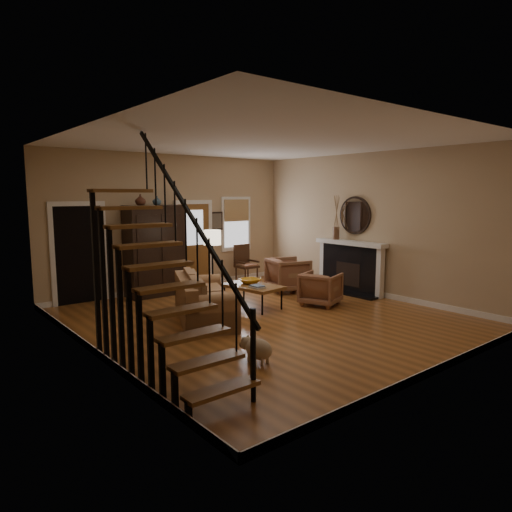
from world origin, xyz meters
TOP-DOWN VIEW (x-y plane):
  - room at (-0.41, 1.76)m, footprint 7.00×7.33m
  - staircase at (-2.78, -1.30)m, footprint 0.94×2.80m
  - fireplace at (3.13, 0.50)m, footprint 0.33×1.95m
  - armoire at (-0.70, 3.15)m, footprint 1.30×0.60m
  - vase_a at (-1.05, 3.05)m, footprint 0.24×0.24m
  - vase_b at (-0.65, 3.05)m, footprint 0.20×0.20m
  - sofa at (-0.95, 0.63)m, footprint 1.71×2.31m
  - coffee_table at (0.33, 0.80)m, footprint 0.89×1.34m
  - bowl at (0.38, 0.95)m, footprint 0.43×0.43m
  - books at (0.21, 0.50)m, footprint 0.23×0.31m
  - armchair_left at (1.60, 0.07)m, footprint 0.99×0.97m
  - armchair_right at (2.01, 1.52)m, footprint 1.11×1.09m
  - floor_lamp at (-0.19, 1.50)m, footprint 0.48×0.48m
  - side_chair at (1.85, 2.95)m, footprint 0.54×0.54m
  - dog at (-1.56, -1.71)m, footprint 0.38×0.53m

SIDE VIEW (x-z plane):
  - dog at x=-1.56m, z-range 0.00..0.36m
  - coffee_table at x=0.33m, z-range 0.00..0.48m
  - armchair_left at x=1.60m, z-range 0.00..0.70m
  - sofa at x=-0.95m, z-range 0.00..0.79m
  - armchair_right at x=2.01m, z-range 0.00..0.82m
  - books at x=0.21m, z-range 0.48..0.54m
  - side_chair at x=1.85m, z-range 0.00..1.02m
  - bowl at x=0.38m, z-range 0.48..0.59m
  - fireplace at x=3.13m, z-range -0.41..1.89m
  - floor_lamp at x=-0.19m, z-range 0.00..1.60m
  - armoire at x=-0.70m, z-range 0.00..2.10m
  - room at x=-0.41m, z-range -0.14..3.16m
  - staircase at x=-2.78m, z-range 0.00..3.20m
  - vase_b at x=-0.65m, z-range 2.10..2.31m
  - vase_a at x=-1.05m, z-range 2.10..2.35m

